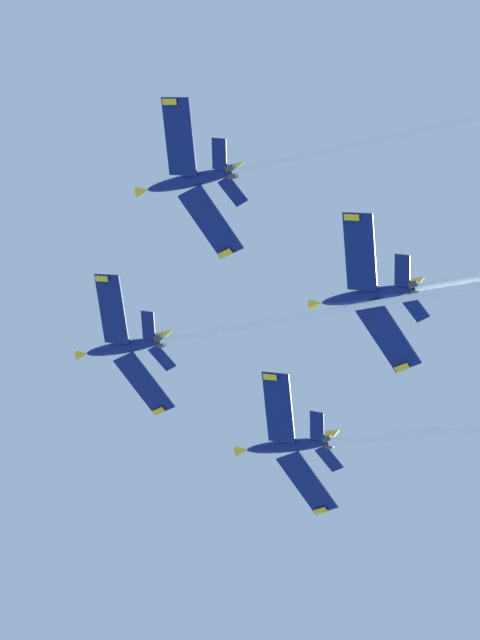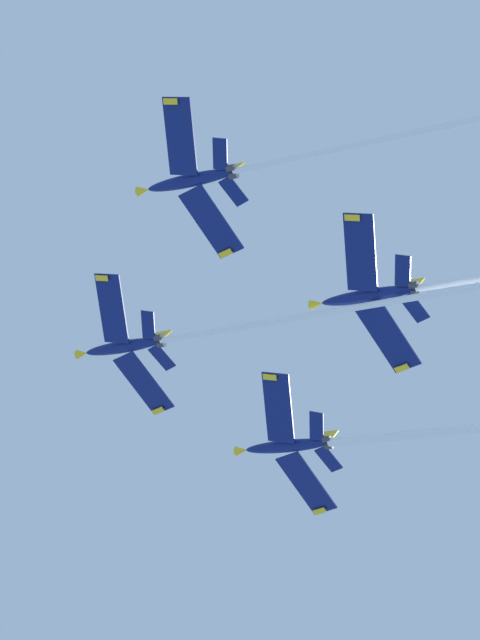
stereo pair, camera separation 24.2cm
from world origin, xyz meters
TOP-DOWN VIEW (x-y plane):
  - jet_lead at (-0.72, 2.91)m, footprint 48.84×24.84m
  - jet_left_wing at (19.75, -9.43)m, footprint 46.27×25.02m
  - jet_right_wing at (10.56, 24.66)m, footprint 45.28×24.50m
  - jet_slot at (29.19, 13.24)m, footprint 47.00×25.44m

SIDE VIEW (x-z plane):
  - jet_slot at x=29.19m, z-range 144.77..170.32m
  - jet_right_wing at x=10.56m, z-range 149.94..176.32m
  - jet_left_wing at x=19.75m, z-range 151.81..178.19m
  - jet_lead at x=-0.72m, z-range 158.64..186.83m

